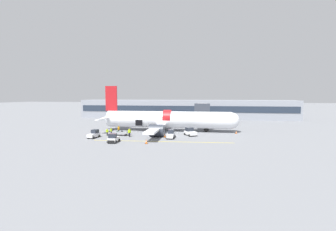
# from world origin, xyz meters

# --- Properties ---
(ground_plane) EXTENTS (500.00, 500.00, 0.00)m
(ground_plane) POSITION_xyz_m (0.00, 0.00, 0.00)
(ground_plane) COLOR slate
(apron_marking_line) EXTENTS (26.69, 1.74, 0.01)m
(apron_marking_line) POSITION_xyz_m (-0.51, -5.43, 0.00)
(apron_marking_line) COLOR yellow
(apron_marking_line) RESTS_ON ground_plane
(terminal_strip) EXTENTS (80.97, 10.10, 6.99)m
(terminal_strip) POSITION_xyz_m (0.00, 40.29, 3.50)
(terminal_strip) COLOR gray
(terminal_strip) RESTS_ON ground_plane
(jet_bridge_stub) EXTENTS (3.79, 12.81, 6.71)m
(jet_bridge_stub) POSITION_xyz_m (6.78, 14.75, 4.93)
(jet_bridge_stub) COLOR #4C4C51
(jet_bridge_stub) RESTS_ON ground_plane
(airplane) EXTENTS (34.49, 29.45, 11.08)m
(airplane) POSITION_xyz_m (-1.96, 7.36, 2.75)
(airplane) COLOR white
(airplane) RESTS_ON ground_plane
(baggage_tug_lead) EXTENTS (3.04, 3.50, 1.71)m
(baggage_tug_lead) POSITION_xyz_m (4.33, 1.92, 0.74)
(baggage_tug_lead) COLOR white
(baggage_tug_lead) RESTS_ON ground_plane
(baggage_tug_mid) EXTENTS (2.08, 2.94, 1.73)m
(baggage_tug_mid) POSITION_xyz_m (-9.30, -7.69, 0.73)
(baggage_tug_mid) COLOR white
(baggage_tug_mid) RESTS_ON ground_plane
(baggage_tug_rear) EXTENTS (2.04, 3.12, 1.66)m
(baggage_tug_rear) POSITION_xyz_m (-15.07, -3.86, 0.70)
(baggage_tug_rear) COLOR silver
(baggage_tug_rear) RESTS_ON ground_plane
(baggage_tug_spare) EXTENTS (1.84, 3.00, 1.72)m
(baggage_tug_spare) POSITION_xyz_m (0.60, -1.88, 0.73)
(baggage_tug_spare) COLOR silver
(baggage_tug_spare) RESTS_ON ground_plane
(baggage_cart_loading) EXTENTS (4.10, 2.03, 1.06)m
(baggage_cart_loading) POSITION_xyz_m (-10.51, -0.48, 0.48)
(baggage_cart_loading) COLOR #999BA0
(baggage_cart_loading) RESTS_ON ground_plane
(ground_crew_loader_a) EXTENTS (0.60, 0.58, 1.85)m
(ground_crew_loader_a) POSITION_xyz_m (-8.20, -1.72, 0.97)
(ground_crew_loader_a) COLOR black
(ground_crew_loader_a) RESTS_ON ground_plane
(ground_crew_loader_b) EXTENTS (0.49, 0.63, 1.80)m
(ground_crew_loader_b) POSITION_xyz_m (-12.12, 2.23, 0.95)
(ground_crew_loader_b) COLOR #2D2D33
(ground_crew_loader_b) RESTS_ON ground_plane
(ground_crew_driver) EXTENTS (0.47, 0.52, 1.54)m
(ground_crew_driver) POSITION_xyz_m (-13.08, 0.23, 0.81)
(ground_crew_driver) COLOR black
(ground_crew_driver) RESTS_ON ground_plane
(ground_crew_supervisor) EXTENTS (0.55, 0.42, 1.57)m
(ground_crew_supervisor) POSITION_xyz_m (-13.45, -1.05, 0.82)
(ground_crew_supervisor) COLOR #2D2D33
(ground_crew_supervisor) RESTS_ON ground_plane
(safety_cone_nose) EXTENTS (0.55, 0.55, 0.62)m
(safety_cone_nose) POSITION_xyz_m (14.58, 6.06, 0.29)
(safety_cone_nose) COLOR black
(safety_cone_nose) RESTS_ON ground_plane
(safety_cone_engine_left) EXTENTS (0.59, 0.59, 0.80)m
(safety_cone_engine_left) POSITION_xyz_m (-2.99, -7.71, 0.38)
(safety_cone_engine_left) COLOR black
(safety_cone_engine_left) RESTS_ON ground_plane
(safety_cone_wingtip) EXTENTS (0.60, 0.60, 0.73)m
(safety_cone_wingtip) POSITION_xyz_m (-0.78, -1.05, 0.35)
(safety_cone_wingtip) COLOR black
(safety_cone_wingtip) RESTS_ON ground_plane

